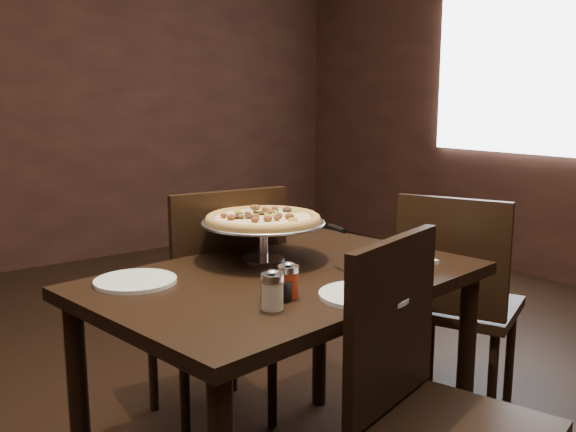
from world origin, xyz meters
TOP-DOWN VIEW (x-y plane):
  - room at (0.06, 0.03)m, footprint 6.04×7.04m
  - dining_table at (-0.06, 0.03)m, footprint 1.31×0.96m
  - pizza_stand at (-0.02, 0.21)m, footprint 0.42×0.42m
  - parmesan_shaker at (-0.30, -0.22)m, footprint 0.06×0.06m
  - pepper_flake_shaker at (-0.20, -0.17)m, footprint 0.06×0.06m
  - packet_caddy at (-0.24, -0.16)m, footprint 0.09×0.09m
  - napkin_stack at (0.35, -0.12)m, footprint 0.15×0.15m
  - plate_left at (-0.48, 0.23)m, footprint 0.25×0.25m
  - plate_near at (-0.03, -0.30)m, footprint 0.25×0.25m
  - serving_spatula at (0.09, -0.05)m, footprint 0.12×0.12m
  - chair_far at (-0.01, 0.54)m, footprint 0.51×0.51m
  - chair_near at (-0.00, -0.53)m, footprint 0.54×0.54m
  - chair_side at (0.82, 0.02)m, footprint 0.57×0.57m

SIDE VIEW (x-z plane):
  - chair_side at x=0.82m, z-range 0.04..0.98m
  - chair_near at x=0.00m, z-range 0.04..1.00m
  - chair_far at x=-0.01m, z-range 0.05..1.02m
  - dining_table at x=-0.06m, z-range 0.28..1.04m
  - plate_left at x=-0.48m, z-range 0.76..0.77m
  - plate_near at x=-0.03m, z-range 0.76..0.77m
  - napkin_stack at x=0.35m, z-range 0.76..0.78m
  - packet_caddy at x=-0.24m, z-range 0.76..0.82m
  - pepper_flake_shaker at x=-0.20m, z-range 0.76..0.86m
  - parmesan_shaker at x=-0.30m, z-range 0.76..0.87m
  - serving_spatula at x=0.09m, z-range 0.89..0.91m
  - pizza_stand at x=-0.02m, z-range 0.82..0.99m
  - room at x=0.06m, z-range -0.02..2.82m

